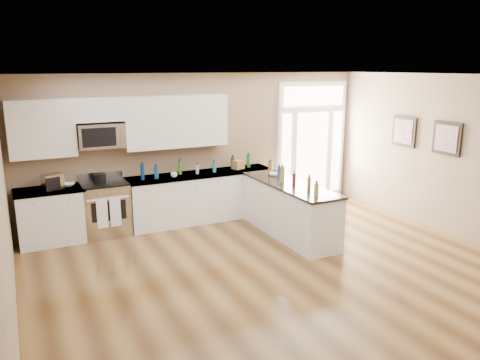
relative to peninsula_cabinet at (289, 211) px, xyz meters
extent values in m
plane|color=#4A2F15|center=(-0.93, -2.24, -0.43)|extent=(8.00, 8.00, 0.00)
plane|color=#8F765A|center=(-0.93, 1.76, 0.97)|extent=(7.00, 0.00, 7.00)
plane|color=#8F765A|center=(-4.42, -2.24, 0.97)|extent=(0.00, 8.00, 8.00)
plane|color=white|center=(-0.93, -2.24, 2.37)|extent=(8.00, 8.00, 0.00)
cube|color=white|center=(-3.80, 1.45, 0.02)|extent=(1.06, 0.62, 0.90)
cube|color=black|center=(-3.80, 1.45, -0.38)|extent=(1.02, 0.52, 0.10)
cube|color=black|center=(-3.80, 1.45, 0.49)|extent=(1.10, 0.66, 0.04)
cube|color=white|center=(-1.08, 1.45, 0.02)|extent=(2.81, 0.62, 0.90)
cube|color=black|center=(-1.08, 1.45, -0.38)|extent=(2.77, 0.52, 0.10)
cube|color=black|center=(-1.08, 1.45, 0.49)|extent=(2.85, 0.66, 0.04)
cube|color=white|center=(0.00, 0.00, 0.02)|extent=(0.65, 2.28, 0.90)
cube|color=black|center=(0.00, 0.00, -0.38)|extent=(0.61, 2.18, 0.10)
cube|color=black|center=(0.00, 0.00, 0.49)|extent=(0.69, 2.32, 0.04)
cube|color=white|center=(-3.81, 1.59, 1.49)|extent=(1.04, 0.33, 0.95)
cube|color=white|center=(-1.50, 1.59, 1.49)|extent=(1.94, 0.33, 0.95)
cube|color=white|center=(-2.88, 1.59, 1.77)|extent=(0.82, 0.33, 0.40)
cube|color=silver|center=(-2.88, 1.56, 1.33)|extent=(0.78, 0.40, 0.42)
cube|color=black|center=(-2.94, 1.35, 1.33)|extent=(0.56, 0.01, 0.32)
cube|color=white|center=(1.62, 1.72, 0.87)|extent=(1.70, 0.08, 2.60)
cube|color=white|center=(1.62, 1.67, 0.62)|extent=(0.78, 0.02, 1.80)
cube|color=white|center=(0.96, 1.67, 0.62)|extent=(0.22, 0.02, 1.80)
cube|color=white|center=(2.28, 1.67, 0.62)|extent=(0.22, 0.02, 1.80)
cube|color=white|center=(1.62, 1.67, 1.87)|extent=(1.50, 0.02, 0.40)
cube|color=black|center=(2.54, -0.04, 1.27)|extent=(0.04, 0.58, 0.58)
cube|color=#81334D|center=(2.52, -0.04, 1.27)|extent=(0.01, 0.46, 0.46)
cube|color=black|center=(2.54, -1.04, 1.27)|extent=(0.04, 0.58, 0.58)
cube|color=#81334D|center=(2.52, -1.04, 1.27)|extent=(0.01, 0.46, 0.46)
cube|color=silver|center=(-2.90, 1.45, 0.03)|extent=(0.78, 0.64, 0.92)
cube|color=black|center=(-2.90, 1.45, 0.50)|extent=(0.78, 0.60, 0.03)
cube|color=silver|center=(-2.90, 1.75, 0.58)|extent=(0.78, 0.04, 0.14)
cube|color=black|center=(-2.90, 1.13, 0.09)|extent=(0.58, 0.01, 0.34)
cylinder|color=silver|center=(-2.90, 1.10, 0.31)|extent=(0.70, 0.02, 0.02)
cube|color=white|center=(-3.02, 1.09, 0.07)|extent=(0.18, 0.02, 0.50)
cube|color=white|center=(-2.80, 1.09, 0.07)|extent=(0.18, 0.02, 0.50)
cylinder|color=black|center=(-2.96, 1.49, 0.60)|extent=(0.23, 0.23, 0.17)
cube|color=silver|center=(-3.73, 1.40, 0.64)|extent=(0.36, 0.32, 0.26)
cube|color=olive|center=(-0.28, 1.46, 0.59)|extent=(0.26, 0.22, 0.18)
imported|color=white|center=(-3.48, 1.50, 0.53)|extent=(0.25, 0.25, 0.05)
imported|color=white|center=(0.04, 0.63, 0.53)|extent=(0.18, 0.18, 0.05)
imported|color=white|center=(-1.66, 1.33, 0.55)|extent=(0.12, 0.12, 0.09)
cylinder|color=#19591E|center=(-0.03, 1.52, 0.63)|extent=(0.08, 0.08, 0.25)
cylinder|color=navy|center=(-1.98, 1.38, 0.62)|extent=(0.08, 0.08, 0.22)
cylinder|color=brown|center=(0.03, -0.54, 0.62)|extent=(0.06, 0.06, 0.23)
cylinder|color=olive|center=(-0.04, -0.84, 0.60)|extent=(0.08, 0.08, 0.20)
cylinder|color=#26727F|center=(-0.83, 1.40, 0.61)|extent=(0.07, 0.07, 0.20)
cylinder|color=#591919|center=(-0.04, -0.19, 0.62)|extent=(0.06, 0.06, 0.23)
cylinder|color=#B2B2B7|center=(-1.18, 1.40, 0.60)|extent=(0.06, 0.06, 0.18)
cylinder|color=navy|center=(-2.23, 1.39, 0.65)|extent=(0.07, 0.07, 0.28)
cylinder|color=#3F7226|center=(-1.48, 1.52, 0.64)|extent=(0.07, 0.07, 0.26)
cylinder|color=#19591E|center=(-0.38, 1.51, 0.62)|extent=(0.08, 0.08, 0.23)
cylinder|color=navy|center=(0.06, 0.46, 0.61)|extent=(0.06, 0.06, 0.20)
cylinder|color=brown|center=(0.04, 0.76, 0.63)|extent=(0.08, 0.08, 0.24)
cylinder|color=olive|center=(-0.08, 0.11, 0.65)|extent=(0.07, 0.07, 0.29)
camera|label=1|loc=(-4.26, -6.68, 2.49)|focal=35.00mm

